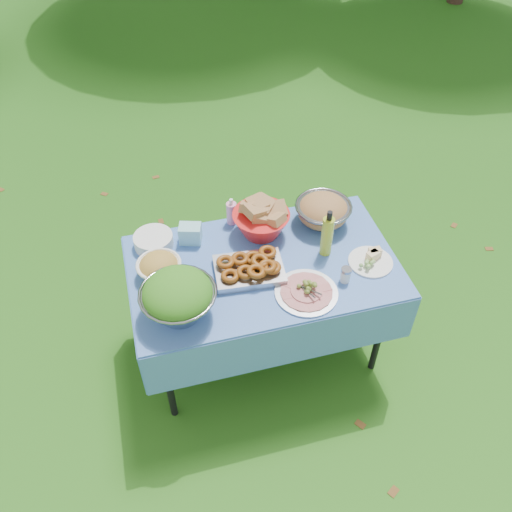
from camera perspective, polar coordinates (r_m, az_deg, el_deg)
The scene contains 14 objects.
ground at distance 3.55m, azimuth 0.66°, elevation -9.52°, with size 80.00×80.00×0.00m, color #123E0B.
picnic_table at distance 3.24m, azimuth 0.72°, elevation -5.63°, with size 1.46×0.86×0.76m, color #84C0FF.
salad_bowl at distance 2.67m, azimuth -8.21°, elevation -4.28°, with size 0.38×0.38×0.25m, color gray, non-canonical shape.
pasta_bowl_white at distance 2.91m, azimuth -10.18°, elevation -1.10°, with size 0.23×0.23×0.13m, color white, non-canonical shape.
plate_stack at distance 3.10m, azimuth -10.74°, elevation 1.60°, with size 0.22×0.22×0.07m, color white.
wipes_box at distance 3.08m, azimuth -6.92°, elevation 2.35°, with size 0.12×0.09×0.11m, color #95E1EA.
sanitizer_bottle at distance 3.16m, azimuth -2.59°, elevation 4.76°, with size 0.06×0.06×0.17m, color #FE95C8.
bread_bowl at distance 3.07m, azimuth 0.55°, elevation 3.97°, with size 0.33×0.33×0.22m, color red, non-canonical shape.
pasta_bowl_steel at distance 3.19m, azimuth 7.08°, elevation 4.79°, with size 0.33×0.33×0.17m, color gray, non-canonical shape.
fried_tray at distance 2.89m, azimuth -0.73°, elevation -1.22°, with size 0.37×0.26×0.09m, color #B1B1B6.
charcuterie_platter at distance 2.81m, azimuth 5.36°, elevation -3.44°, with size 0.33×0.33×0.08m, color silver.
oil_bottle at distance 2.95m, azimuth 7.53°, elevation 2.43°, with size 0.07×0.07×0.30m, color #B1C62A.
cheese_plate at distance 3.02m, azimuth 12.04°, elevation -0.24°, with size 0.24×0.24×0.07m, color white.
shaker at distance 2.89m, azimuth 9.42°, elevation -1.97°, with size 0.06×0.06×0.09m, color silver.
Camera 1 is at (-0.57, -1.97, 2.89)m, focal length 38.00 mm.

